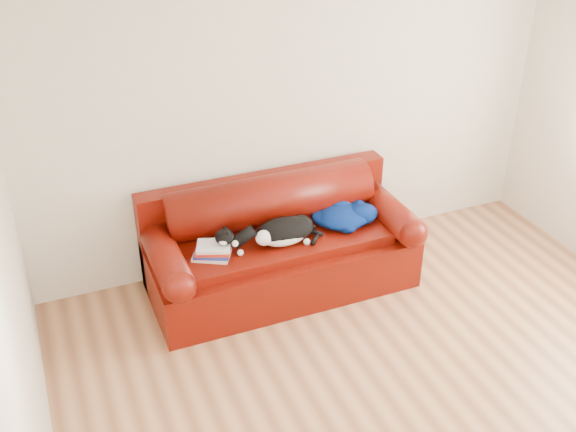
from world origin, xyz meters
The scene contains 7 objects.
ground centered at (0.00, 0.00, 0.00)m, with size 4.50×4.50×0.00m, color brown.
room_shell centered at (0.12, 0.02, 1.67)m, with size 4.52×4.02×2.61m.
sofa_base centered at (-0.34, 1.49, 0.24)m, with size 2.10×0.90×0.50m.
sofa_back centered at (-0.34, 1.74, 0.54)m, with size 2.10×1.01×0.88m.
book_stack centered at (-0.93, 1.40, 0.55)m, with size 0.34×0.31×0.10m.
cat centered at (-0.37, 1.37, 0.59)m, with size 0.69×0.30×0.25m.
blanket centered at (0.20, 1.47, 0.57)m, with size 0.55×0.44×0.16m.
Camera 1 is at (-2.01, -2.70, 3.29)m, focal length 42.00 mm.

